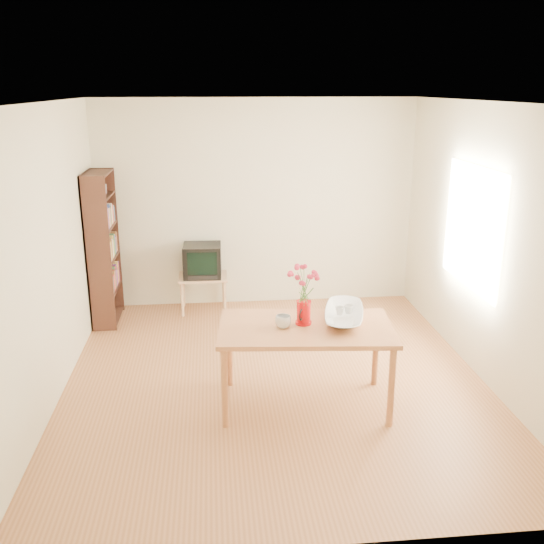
{
  "coord_description": "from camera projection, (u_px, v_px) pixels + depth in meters",
  "views": [
    {
      "loc": [
        -0.56,
        -5.29,
        2.74
      ],
      "look_at": [
        0.0,
        0.3,
        1.0
      ],
      "focal_mm": 40.0,
      "sensor_mm": 36.0,
      "label": 1
    }
  ],
  "objects": [
    {
      "name": "mug",
      "position": [
        283.0,
        322.0,
        5.17
      ],
      "size": [
        0.18,
        0.18,
        0.11
      ],
      "primitive_type": "imported",
      "rotation": [
        0.0,
        0.0,
        3.6
      ],
      "color": "white",
      "rests_on": "table"
    },
    {
      "name": "teacup_a",
      "position": [
        340.0,
        299.0,
        5.31
      ],
      "size": [
        0.07,
        0.07,
        0.06
      ],
      "primitive_type": "imported",
      "rotation": [
        0.0,
        0.0,
        0.1
      ],
      "color": "white",
      "rests_on": "bowl"
    },
    {
      "name": "room",
      "position": [
        278.0,
        250.0,
        5.51
      ],
      "size": [
        4.5,
        4.5,
        4.5
      ],
      "color": "#955B35",
      "rests_on": "ground"
    },
    {
      "name": "table",
      "position": [
        306.0,
        334.0,
        5.24
      ],
      "size": [
        1.56,
        0.98,
        0.75
      ],
      "rotation": [
        0.0,
        0.0,
        -0.09
      ],
      "color": "#A96339",
      "rests_on": "ground"
    },
    {
      "name": "bowl",
      "position": [
        345.0,
        293.0,
        5.3
      ],
      "size": [
        0.61,
        0.61,
        0.48
      ],
      "primitive_type": "imported",
      "rotation": [
        0.0,
        0.0,
        -0.24
      ],
      "color": "white",
      "rests_on": "table"
    },
    {
      "name": "pitcher",
      "position": [
        304.0,
        313.0,
        5.24
      ],
      "size": [
        0.14,
        0.21,
        0.21
      ],
      "rotation": [
        0.0,
        0.0,
        -0.43
      ],
      "color": "#B80A0D",
      "rests_on": "table"
    },
    {
      "name": "flowers",
      "position": [
        304.0,
        283.0,
        5.16
      ],
      "size": [
        0.24,
        0.24,
        0.34
      ],
      "primitive_type": null,
      "color": "#CA2F4D",
      "rests_on": "pitcher"
    },
    {
      "name": "bookshelf",
      "position": [
        104.0,
        253.0,
        7.13
      ],
      "size": [
        0.28,
        0.7,
        1.8
      ],
      "color": "black",
      "rests_on": "ground"
    },
    {
      "name": "teacup_b",
      "position": [
        349.0,
        298.0,
        5.34
      ],
      "size": [
        0.1,
        0.1,
        0.07
      ],
      "primitive_type": "imported",
      "rotation": [
        0.0,
        0.0,
        2.02
      ],
      "color": "white",
      "rests_on": "bowl"
    },
    {
      "name": "television",
      "position": [
        202.0,
        260.0,
        7.51
      ],
      "size": [
        0.47,
        0.44,
        0.4
      ],
      "rotation": [
        0.0,
        0.0,
        -0.03
      ],
      "color": "black",
      "rests_on": "tv_stand"
    },
    {
      "name": "tv_stand",
      "position": [
        203.0,
        281.0,
        7.58
      ],
      "size": [
        0.6,
        0.45,
        0.46
      ],
      "color": "tan",
      "rests_on": "ground"
    }
  ]
}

